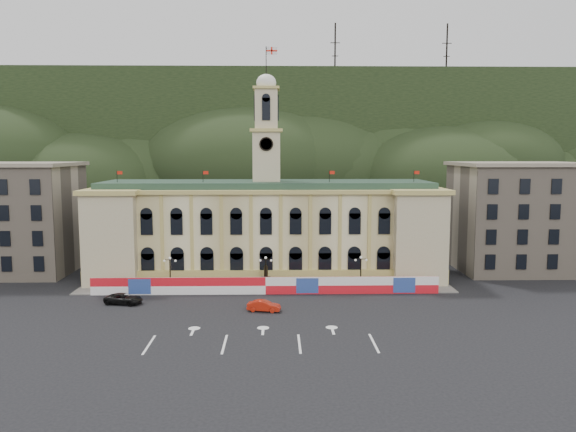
{
  "coord_description": "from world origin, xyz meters",
  "views": [
    {
      "loc": [
        1.56,
        -63.89,
        20.43
      ],
      "look_at": [
        3.29,
        18.0,
        10.98
      ],
      "focal_mm": 35.0,
      "sensor_mm": 36.0,
      "label": 1
    }
  ],
  "objects_px": {
    "red_sedan": "(264,306)",
    "black_suv": "(124,299)",
    "lamp_center": "(266,270)",
    "statue": "(266,281)"
  },
  "relations": [
    {
      "from": "red_sedan",
      "to": "black_suv",
      "type": "relative_size",
      "value": 0.82
    },
    {
      "from": "statue",
      "to": "lamp_center",
      "type": "height_order",
      "value": "lamp_center"
    },
    {
      "from": "lamp_center",
      "to": "red_sedan",
      "type": "height_order",
      "value": "lamp_center"
    },
    {
      "from": "lamp_center",
      "to": "red_sedan",
      "type": "relative_size",
      "value": 1.15
    },
    {
      "from": "statue",
      "to": "red_sedan",
      "type": "bearing_deg",
      "value": -90.32
    },
    {
      "from": "statue",
      "to": "black_suv",
      "type": "bearing_deg",
      "value": -157.87
    },
    {
      "from": "lamp_center",
      "to": "red_sedan",
      "type": "bearing_deg",
      "value": -90.35
    },
    {
      "from": "statue",
      "to": "black_suv",
      "type": "xyz_separation_m",
      "value": [
        -19.03,
        -7.74,
        -0.48
      ]
    },
    {
      "from": "statue",
      "to": "red_sedan",
      "type": "height_order",
      "value": "statue"
    },
    {
      "from": "lamp_center",
      "to": "black_suv",
      "type": "relative_size",
      "value": 0.94
    }
  ]
}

